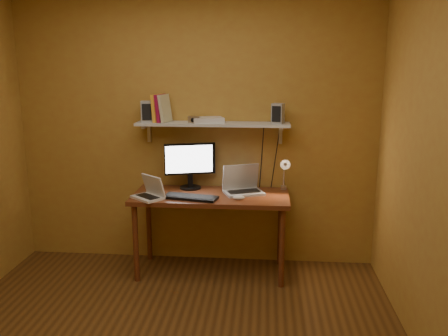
# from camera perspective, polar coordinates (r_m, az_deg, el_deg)

# --- Properties ---
(room) EXTENTS (3.44, 3.24, 2.64)m
(room) POSITION_cam_1_polar(r_m,az_deg,el_deg) (2.94, -7.98, 0.40)
(room) COLOR brown
(room) RESTS_ON ground
(desk) EXTENTS (1.40, 0.60, 0.75)m
(desk) POSITION_cam_1_polar(r_m,az_deg,el_deg) (4.29, -1.60, -4.29)
(desk) COLOR #5E3016
(desk) RESTS_ON ground
(wall_shelf) EXTENTS (1.40, 0.25, 0.21)m
(wall_shelf) POSITION_cam_1_polar(r_m,az_deg,el_deg) (4.33, -1.36, 5.28)
(wall_shelf) COLOR silver
(wall_shelf) RESTS_ON room
(monitor) EXTENTS (0.46, 0.25, 0.43)m
(monitor) POSITION_cam_1_polar(r_m,az_deg,el_deg) (4.43, -4.12, 0.57)
(monitor) COLOR black
(monitor) RESTS_ON desk
(laptop) EXTENTS (0.40, 0.35, 0.25)m
(laptop) POSITION_cam_1_polar(r_m,az_deg,el_deg) (4.32, 2.21, -2.08)
(laptop) COLOR #94969C
(laptop) RESTS_ON desk
(netbook) EXTENTS (0.33, 0.32, 0.20)m
(netbook) POSITION_cam_1_polar(r_m,az_deg,el_deg) (4.19, -8.87, -2.86)
(netbook) COLOR silver
(netbook) RESTS_ON desk
(keyboard) EXTENTS (0.49, 0.25, 0.03)m
(keyboard) POSITION_cam_1_polar(r_m,az_deg,el_deg) (4.14, -4.03, -3.53)
(keyboard) COLOR black
(keyboard) RESTS_ON desk
(mouse) EXTENTS (0.11, 0.08, 0.04)m
(mouse) POSITION_cam_1_polar(r_m,az_deg,el_deg) (4.11, 1.78, -3.57)
(mouse) COLOR silver
(mouse) RESTS_ON desk
(desk_lamp) EXTENTS (0.09, 0.23, 0.38)m
(desk_lamp) POSITION_cam_1_polar(r_m,az_deg,el_deg) (4.32, 7.31, -0.26)
(desk_lamp) COLOR silver
(desk_lamp) RESTS_ON desk
(speaker_left) EXTENTS (0.13, 0.13, 0.19)m
(speaker_left) POSITION_cam_1_polar(r_m,az_deg,el_deg) (4.43, -9.26, 6.73)
(speaker_left) COLOR #94969C
(speaker_left) RESTS_ON wall_shelf
(speaker_right) EXTENTS (0.13, 0.13, 0.18)m
(speaker_right) POSITION_cam_1_polar(r_m,az_deg,el_deg) (4.29, 6.51, 6.54)
(speaker_right) COLOR #94969C
(speaker_right) RESTS_ON wall_shelf
(books) EXTENTS (0.17, 0.18, 0.25)m
(books) POSITION_cam_1_polar(r_m,az_deg,el_deg) (4.40, -7.57, 7.14)
(books) COLOR gold
(books) RESTS_ON wall_shelf
(shelf_camera) EXTENTS (0.11, 0.07, 0.07)m
(shelf_camera) POSITION_cam_1_polar(r_m,az_deg,el_deg) (4.27, -3.62, 5.81)
(shelf_camera) COLOR silver
(shelf_camera) RESTS_ON wall_shelf
(router) EXTENTS (0.33, 0.27, 0.05)m
(router) POSITION_cam_1_polar(r_m,az_deg,el_deg) (4.34, -2.01, 5.81)
(router) COLOR silver
(router) RESTS_ON wall_shelf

